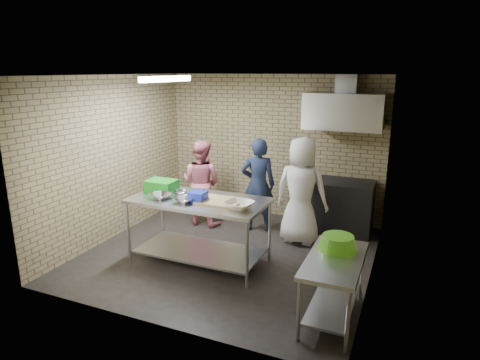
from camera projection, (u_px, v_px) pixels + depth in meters
name	position (u px, v px, depth m)	size (l,w,h in m)	color
floor	(229.00, 254.00, 6.42)	(4.20, 4.20, 0.00)	black
ceiling	(228.00, 75.00, 5.72)	(4.20, 4.20, 0.00)	black
back_wall	(272.00, 147.00, 7.85)	(4.20, 0.06, 2.70)	#8F7F59
front_wall	(149.00, 211.00, 4.30)	(4.20, 0.06, 2.70)	#8F7F59
left_wall	(114.00, 158.00, 6.87)	(0.06, 4.00, 2.70)	#8F7F59
right_wall	(377.00, 184.00, 5.28)	(0.06, 4.00, 2.70)	#8F7F59
prep_table	(199.00, 231.00, 6.03)	(1.96, 0.98, 0.98)	#BABCC1
side_counter	(333.00, 289.00, 4.67)	(0.60, 1.20, 0.75)	silver
stove	(337.00, 206.00, 7.26)	(1.20, 0.70, 0.90)	black
range_hood	(344.00, 111.00, 6.88)	(1.30, 0.60, 0.60)	silver
hood_duct	(347.00, 83.00, 6.90)	(0.35, 0.30, 0.30)	#A5A8AD
wall_shelf	(363.00, 122.00, 6.98)	(0.80, 0.20, 0.04)	#3F2B19
fluorescent_fixture	(167.00, 79.00, 6.12)	(0.10, 1.25, 0.08)	white
green_crate	(161.00, 186.00, 6.25)	(0.44, 0.33, 0.17)	#1A921E
blue_tub	(198.00, 197.00, 5.77)	(0.22, 0.22, 0.14)	#1A2FCA
cutting_board	(220.00, 201.00, 5.74)	(0.60, 0.46, 0.03)	#D1B978
mixing_bowl_a	(161.00, 196.00, 5.90)	(0.31, 0.31, 0.08)	silver
mixing_bowl_b	(182.00, 193.00, 6.05)	(0.23, 0.23, 0.07)	#AFB1B6
mixing_bowl_c	(184.00, 200.00, 5.73)	(0.28, 0.28, 0.07)	#B4B5BB
ceramic_bowl	(239.00, 205.00, 5.49)	(0.38, 0.38, 0.09)	beige
green_basin	(338.00, 242.00, 4.78)	(0.46, 0.46, 0.17)	#59C626
bottle_red	(349.00, 115.00, 7.05)	(0.07, 0.07, 0.18)	#B22619
bottle_green	(373.00, 116.00, 6.90)	(0.06, 0.06, 0.15)	green
man_navy	(258.00, 185.00, 7.19)	(0.60, 0.40, 1.65)	#151B35
woman_pink	(201.00, 183.00, 7.51)	(0.76, 0.59, 1.56)	#D87283
woman_white	(301.00, 191.00, 6.65)	(0.86, 0.56, 1.76)	silver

